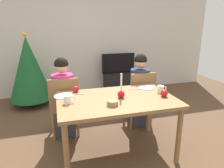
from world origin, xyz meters
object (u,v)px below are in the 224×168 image
person_left_child (64,99)px  tv (118,63)px  person_right_child (139,92)px  apple_near_candle (76,89)px  apple_by_left_plate (164,93)px  dining_table (117,105)px  plate_right (146,88)px  mug_right (161,89)px  bowl_walnuts (113,103)px  christmas_tree (29,69)px  candle_centerpiece (121,93)px  mug_left (68,99)px  tv_stand (118,82)px  chair_left (64,103)px  chair_right (140,96)px  plate_left (63,96)px

person_left_child → tv: bearing=50.9°
person_right_child → apple_near_candle: bearing=-164.6°
apple_by_left_plate → apple_near_candle: bearing=155.5°
dining_table → plate_right: 0.58m
mug_right → bowl_walnuts: 0.76m
person_left_child → tv: person_left_child is taller
christmas_tree → candle_centerpiece: christmas_tree is taller
candle_centerpiece → apple_near_candle: 0.62m
tv → mug_left: bearing=-119.9°
person_left_child → plate_right: size_ratio=5.51×
person_right_child → christmas_tree: christmas_tree is taller
apple_by_left_plate → mug_left: bearing=175.0°
person_right_child → tv_stand: person_right_child is taller
chair_left → candle_centerpiece: candle_centerpiece is taller
chair_right → apple_near_candle: size_ratio=10.61×
chair_right → tv: 1.71m
person_right_child → christmas_tree: (-1.76, 1.38, 0.19)m
chair_left → chair_right: 1.18m
person_right_child → candle_centerpiece: 0.87m
plate_left → bowl_walnuts: (0.51, -0.43, 0.02)m
candle_centerpiece → tv: bearing=73.2°
chair_right → christmas_tree: size_ratio=0.62×
person_left_child → mug_left: person_left_child is taller
plate_left → mug_right: 1.24m
person_right_child → tv_stand: bearing=84.0°
christmas_tree → plate_right: bearing=-46.1°
chair_right → candle_centerpiece: candle_centerpiece is taller
dining_table → plate_left: 0.66m
tv_stand → plate_right: size_ratio=3.01×
tv_stand → chair_left: bearing=-128.6°
person_right_child → plate_left: size_ratio=5.18×
person_right_child → tv: person_right_child is taller
plate_left → mug_right: size_ratio=1.77×
dining_table → apple_by_left_plate: apple_by_left_plate is taller
chair_left → person_right_child: 1.18m
tv_stand → mug_right: (-0.14, -2.25, 0.55)m
christmas_tree → apple_by_left_plate: christmas_tree is taller
candle_centerpiece → mug_right: 0.56m
tv_stand → bowl_walnuts: bowl_walnuts is taller
dining_table → person_right_child: size_ratio=1.19×
candle_centerpiece → bowl_walnuts: bearing=-130.8°
christmas_tree → plate_right: (1.69, -1.76, -0.00)m
tv_stand → plate_left: plate_left is taller
person_right_child → mug_right: person_right_child is taller
chair_right → tv_stand: 1.72m
chair_left → tv_stand: size_ratio=1.41×
person_left_child → christmas_tree: christmas_tree is taller
chair_left → apple_by_left_plate: (1.17, -0.72, 0.28)m
person_right_child → plate_left: person_right_child is taller
christmas_tree → mug_right: bearing=-47.7°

